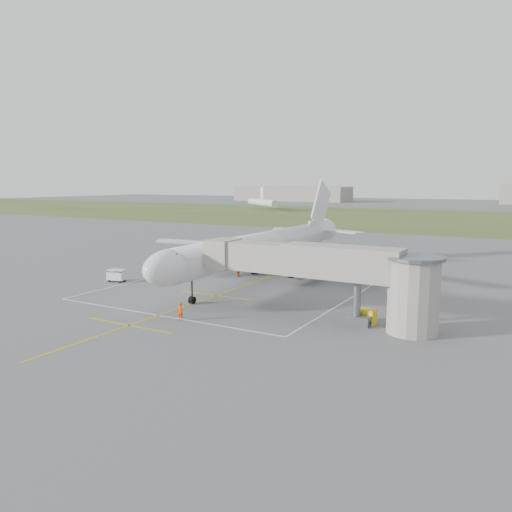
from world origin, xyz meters
The scene contains 11 objects.
ground centered at (0.00, 0.00, 0.00)m, with size 700.00×700.00×0.00m, color #5D5D60.
grass_strip centered at (0.00, 130.00, 0.01)m, with size 700.00×120.00×0.02m, color #435525.
apron_markings centered at (0.00, -5.82, 0.01)m, with size 28.20×60.00×0.01m.
airliner centered at (0.00, 0.75, 4.39)m, with size 38.93×46.75×13.52m.
jet_bridge centered at (15.72, -13.50, 4.74)m, with size 23.40×5.00×7.20m.
gpu_unit centered at (18.56, -12.45, 0.66)m, with size 1.92×1.46×1.34m.
baggage_cart centered at (-15.94, -9.73, 0.82)m, with size 2.51×1.75×1.61m.
ramp_worker_nose centered at (3.01, -20.32, 0.85)m, with size 0.62×0.41×1.71m, color #F64807.
ramp_worker_wing centered at (-3.85, 1.34, 0.80)m, with size 0.78×0.61×1.60m, color #FF3C08.
distant_hangars centered at (-16.15, 265.19, 5.17)m, with size 345.00×49.00×12.00m.
distant_aircraft centered at (-3.63, 166.55, 3.59)m, with size 181.33×60.35×8.85m.
Camera 1 is at (32.04, -56.64, 13.00)m, focal length 35.00 mm.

